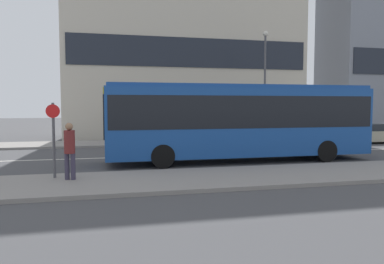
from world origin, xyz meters
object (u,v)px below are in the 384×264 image
(street_lamp, at_px, (265,75))
(city_bus, at_px, (240,118))
(pedestrian_near_stop, at_px, (70,147))
(parked_car_0, at_px, (362,134))
(bus_stop_sign, at_px, (54,134))

(street_lamp, bearing_deg, city_bus, -121.03)
(city_bus, bearing_deg, pedestrian_near_stop, -156.97)
(city_bus, distance_m, street_lamp, 9.62)
(parked_car_0, bearing_deg, city_bus, -152.09)
(parked_car_0, height_order, bus_stop_sign, bus_stop_sign)
(street_lamp, bearing_deg, parked_car_0, -20.53)
(city_bus, xyz_separation_m, street_lamp, (4.77, 7.93, 2.63))
(city_bus, distance_m, parked_car_0, 12.24)
(bus_stop_sign, height_order, street_lamp, street_lamp)
(city_bus, height_order, parked_car_0, city_bus)
(parked_car_0, distance_m, street_lamp, 7.52)
(parked_car_0, height_order, pedestrian_near_stop, pedestrian_near_stop)
(pedestrian_near_stop, relative_size, street_lamp, 0.25)
(city_bus, bearing_deg, bus_stop_sign, -161.37)
(city_bus, relative_size, parked_car_0, 2.62)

